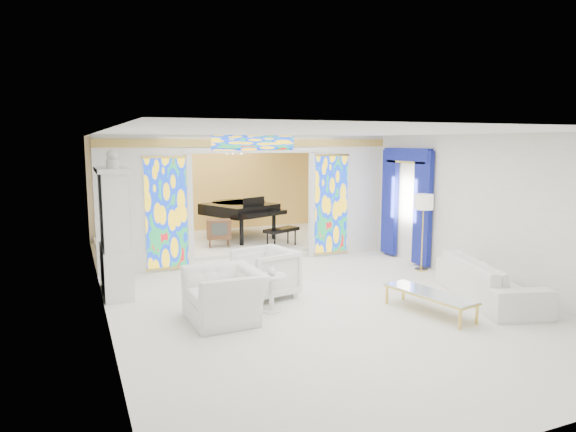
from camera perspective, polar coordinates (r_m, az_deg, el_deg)
name	(u,v)px	position (r m, az deg, el deg)	size (l,w,h in m)	color
floor	(286,283)	(10.54, -0.27, -7.43)	(12.00, 12.00, 0.00)	white
ceiling	(285,134)	(10.15, -0.28, 9.11)	(7.00, 12.00, 0.02)	white
wall_back	(209,186)	(15.90, -8.72, 3.29)	(7.00, 0.02, 3.00)	silver
wall_front	(536,288)	(5.34, 25.81, -7.20)	(7.00, 0.02, 3.00)	silver
wall_left	(99,220)	(9.45, -20.22, -0.46)	(0.02, 12.00, 3.00)	silver
wall_right	(428,202)	(12.02, 15.29, 1.52)	(0.02, 12.00, 3.00)	silver
partition_wall	(253,193)	(12.07, -3.97, 2.55)	(7.00, 0.22, 3.00)	silver
stained_glass_left	(166,213)	(11.50, -13.37, 0.29)	(0.90, 0.04, 2.40)	gold
stained_glass_right	(331,204)	(12.82, 4.81, 1.29)	(0.90, 0.04, 2.40)	gold
stained_glass_transom	(254,143)	(11.91, -3.85, 8.10)	(2.00, 0.04, 0.34)	gold
alcove_platform	(228,242)	(14.28, -6.69, -2.94)	(6.80, 3.80, 0.18)	white
gold_curtain_back	(210,186)	(15.79, -8.61, 3.26)	(6.70, 0.10, 2.90)	gold
chandelier	(235,153)	(13.98, -5.95, 6.99)	(0.48, 0.48, 0.30)	gold
blue_drapes	(406,196)	(12.51, 12.95, 2.21)	(0.14, 1.85, 2.65)	navy
china_cabinet	(115,232)	(10.11, -18.71, -1.75)	(0.56, 1.46, 2.72)	white
armchair_left	(224,295)	(8.38, -7.07, -8.72)	(1.27, 1.11, 0.82)	white
armchair_right	(265,273)	(9.52, -2.56, -6.34)	(0.96, 0.99, 0.90)	silver
sofa	(490,280)	(10.02, 21.48, -6.63)	(2.55, 1.00, 0.75)	white
side_table	(271,288)	(8.72, -1.85, -7.96)	(0.63, 0.63, 0.63)	white
vase	(271,270)	(8.64, -1.86, -5.97)	(0.17, 0.17, 0.18)	white
coffee_table	(430,294)	(8.95, 15.46, -8.36)	(0.82, 1.71, 0.37)	silver
floor_lamp	(424,206)	(11.66, 14.83, 1.13)	(0.43, 0.43, 1.71)	gold
grand_piano	(241,209)	(14.41, -5.27, 0.80)	(2.23, 3.36, 1.20)	black
tv_console	(219,229)	(13.22, -7.70, -1.45)	(0.67, 0.52, 0.70)	brown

